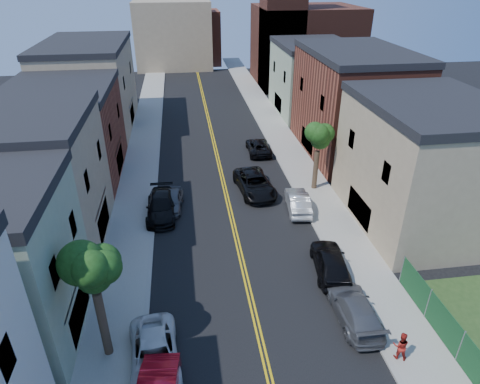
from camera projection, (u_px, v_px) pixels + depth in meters
name	position (u px, v px, depth m)	size (l,w,h in m)	color
sidewalk_left	(141.00, 154.00, 44.16)	(3.20, 100.00, 0.15)	gray
sidewalk_right	(287.00, 146.00, 46.13)	(3.20, 100.00, 0.15)	gray
curb_left	(158.00, 153.00, 44.38)	(0.30, 100.00, 0.15)	gray
curb_right	(272.00, 147.00, 45.91)	(0.30, 100.00, 0.15)	gray
bldg_left_tan_near	(28.00, 187.00, 28.25)	(9.00, 10.00, 9.00)	#998466
bldg_left_brick	(66.00, 136.00, 38.05)	(9.00, 12.00, 8.00)	brown
bldg_left_tan_far	(90.00, 88.00, 49.86)	(9.00, 16.00, 9.50)	#998466
bldg_right_tan	(422.00, 168.00, 30.86)	(9.00, 12.00, 9.00)	#998466
bldg_right_brick	(352.00, 106.00, 42.79)	(9.00, 14.00, 10.00)	brown
bldg_right_palegrn	(312.00, 80.00, 55.32)	(9.00, 12.00, 8.50)	gray
church	(300.00, 39.00, 67.28)	(16.20, 14.20, 22.60)	#4C2319
backdrop_left	(173.00, 36.00, 78.33)	(14.00, 8.00, 12.00)	#998466
backdrop_center	(194.00, 38.00, 82.78)	(10.00, 8.00, 10.00)	brown
fence_right	(480.00, 372.00, 19.32)	(0.04, 15.00, 1.90)	#143F1E
tree_left_mid	(88.00, 251.00, 18.46)	(5.20, 5.20, 9.29)	#3E301F
tree_right_far	(320.00, 128.00, 34.73)	(4.40, 4.40, 8.03)	#3E301F
white_pickup	(155.00, 354.00, 20.71)	(2.37, 5.14, 1.43)	silver
grey_car_left	(172.00, 200.00, 34.24)	(1.66, 4.12, 1.40)	#4F5156
black_car_left	(161.00, 206.00, 33.24)	(2.24, 5.50, 1.60)	black
grey_car_right	(355.00, 309.00, 23.40)	(2.09, 5.14, 1.49)	#4F5156
black_car_right	(331.00, 262.00, 26.91)	(2.02, 5.03, 1.71)	black
silver_car_right	(298.00, 202.00, 33.93)	(1.63, 4.68, 1.54)	#B5B9BD
dark_car_right_far	(258.00, 147.00, 44.42)	(2.28, 4.94, 1.37)	black
black_suv_lane	(255.00, 184.00, 36.58)	(2.75, 5.97, 1.66)	black
pedestrian_right	(401.00, 346.00, 20.86)	(0.79, 0.62, 1.63)	#A82019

